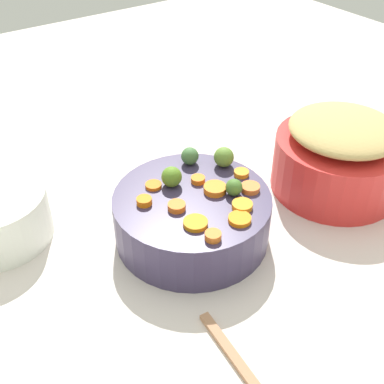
# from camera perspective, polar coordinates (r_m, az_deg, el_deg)

# --- Properties ---
(tabletop) EXTENTS (2.40, 2.40, 0.02)m
(tabletop) POSITION_cam_1_polar(r_m,az_deg,el_deg) (0.89, 0.22, -4.59)
(tabletop) COLOR silver
(tabletop) RESTS_ON ground
(serving_bowl_carrots) EXTENTS (0.27, 0.27, 0.09)m
(serving_bowl_carrots) POSITION_cam_1_polar(r_m,az_deg,el_deg) (0.84, -0.00, -2.91)
(serving_bowl_carrots) COLOR #3A3150
(serving_bowl_carrots) RESTS_ON tabletop
(metal_pot) EXTENTS (0.24, 0.24, 0.11)m
(metal_pot) POSITION_cam_1_polar(r_m,az_deg,el_deg) (0.99, 16.48, 3.14)
(metal_pot) COLOR red
(metal_pot) RESTS_ON tabletop
(stuffing_mound) EXTENTS (0.20, 0.20, 0.04)m
(stuffing_mound) POSITION_cam_1_polar(r_m,az_deg,el_deg) (0.95, 17.29, 7.00)
(stuffing_mound) COLOR tan
(stuffing_mound) RESTS_ON metal_pot
(carrot_slice_0) EXTENTS (0.04, 0.04, 0.01)m
(carrot_slice_0) POSITION_cam_1_polar(r_m,az_deg,el_deg) (0.73, 2.45, -5.11)
(carrot_slice_0) COLOR orange
(carrot_slice_0) RESTS_ON serving_bowl_carrots
(carrot_slice_1) EXTENTS (0.05, 0.05, 0.01)m
(carrot_slice_1) POSITION_cam_1_polar(r_m,az_deg,el_deg) (0.76, 0.40, -3.62)
(carrot_slice_1) COLOR orange
(carrot_slice_1) RESTS_ON serving_bowl_carrots
(carrot_slice_2) EXTENTS (0.03, 0.03, 0.01)m
(carrot_slice_2) POSITION_cam_1_polar(r_m,az_deg,el_deg) (0.78, -1.79, -1.67)
(carrot_slice_2) COLOR orange
(carrot_slice_2) RESTS_ON serving_bowl_carrots
(carrot_slice_3) EXTENTS (0.05, 0.05, 0.01)m
(carrot_slice_3) POSITION_cam_1_polar(r_m,az_deg,el_deg) (0.82, 2.68, 0.38)
(carrot_slice_3) COLOR orange
(carrot_slice_3) RESTS_ON serving_bowl_carrots
(carrot_slice_4) EXTENTS (0.05, 0.05, 0.01)m
(carrot_slice_4) POSITION_cam_1_polar(r_m,az_deg,el_deg) (0.77, 5.56, -3.14)
(carrot_slice_4) COLOR orange
(carrot_slice_4) RESTS_ON serving_bowl_carrots
(carrot_slice_5) EXTENTS (0.05, 0.05, 0.01)m
(carrot_slice_5) POSITION_cam_1_polar(r_m,az_deg,el_deg) (0.79, 5.85, -1.57)
(carrot_slice_5) COLOR orange
(carrot_slice_5) RESTS_ON serving_bowl_carrots
(carrot_slice_6) EXTENTS (0.04, 0.04, 0.01)m
(carrot_slice_6) POSITION_cam_1_polar(r_m,az_deg,el_deg) (0.84, -4.50, 0.78)
(carrot_slice_6) COLOR orange
(carrot_slice_6) RESTS_ON serving_bowl_carrots
(carrot_slice_7) EXTENTS (0.03, 0.03, 0.01)m
(carrot_slice_7) POSITION_cam_1_polar(r_m,az_deg,el_deg) (0.80, -5.57, -1.05)
(carrot_slice_7) COLOR orange
(carrot_slice_7) RESTS_ON serving_bowl_carrots
(carrot_slice_8) EXTENTS (0.03, 0.03, 0.01)m
(carrot_slice_8) POSITION_cam_1_polar(r_m,az_deg,el_deg) (0.84, 0.70, 1.45)
(carrot_slice_8) COLOR orange
(carrot_slice_8) RESTS_ON serving_bowl_carrots
(carrot_slice_9) EXTENTS (0.03, 0.03, 0.01)m
(carrot_slice_9) POSITION_cam_1_polar(r_m,az_deg,el_deg) (0.86, 5.76, 2.20)
(carrot_slice_9) COLOR orange
(carrot_slice_9) RESTS_ON serving_bowl_carrots
(carrot_slice_10) EXTENTS (0.04, 0.04, 0.01)m
(carrot_slice_10) POSITION_cam_1_polar(r_m,az_deg,el_deg) (0.83, 6.80, 0.48)
(carrot_slice_10) COLOR orange
(carrot_slice_10) RESTS_ON serving_bowl_carrots
(brussels_sprout_0) EXTENTS (0.03, 0.03, 0.03)m
(brussels_sprout_0) POSITION_cam_1_polar(r_m,az_deg,el_deg) (0.81, 4.90, 0.55)
(brussels_sprout_0) COLOR #47732D
(brussels_sprout_0) RESTS_ON serving_bowl_carrots
(brussels_sprout_1) EXTENTS (0.04, 0.04, 0.04)m
(brussels_sprout_1) POSITION_cam_1_polar(r_m,az_deg,el_deg) (0.83, -2.38, 1.78)
(brussels_sprout_1) COLOR #578224
(brussels_sprout_1) RESTS_ON serving_bowl_carrots
(brussels_sprout_2) EXTENTS (0.03, 0.03, 0.03)m
(brussels_sprout_2) POSITION_cam_1_polar(r_m,az_deg,el_deg) (0.88, -0.25, 4.20)
(brussels_sprout_2) COLOR #45713D
(brussels_sprout_2) RESTS_ON serving_bowl_carrots
(brussels_sprout_3) EXTENTS (0.04, 0.04, 0.04)m
(brussels_sprout_3) POSITION_cam_1_polar(r_m,az_deg,el_deg) (0.88, 3.72, 4.07)
(brussels_sprout_3) COLOR olive
(brussels_sprout_3) RESTS_ON serving_bowl_carrots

